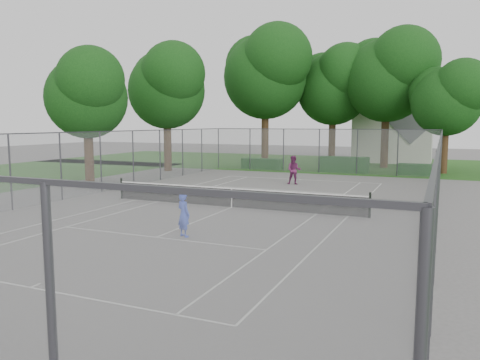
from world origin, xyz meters
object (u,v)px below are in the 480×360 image
at_px(tennis_net, 232,197).
at_px(woman_player, 294,170).
at_px(house, 394,125).
at_px(girl_player, 184,215).

relative_size(tennis_net, woman_player, 6.86).
height_order(house, girl_player, house).
bearing_deg(house, woman_player, -100.81).
distance_m(tennis_net, girl_player, 5.95).
relative_size(house, girl_player, 5.95).
bearing_deg(girl_player, house, -71.94).
relative_size(house, woman_player, 4.98).
height_order(girl_player, woman_player, woman_player).
distance_m(tennis_net, woman_player, 9.23).
height_order(house, woman_player, house).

